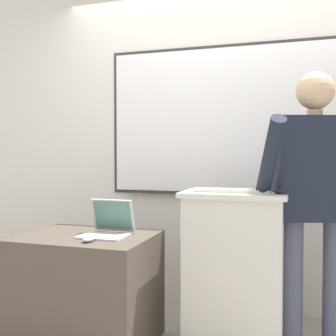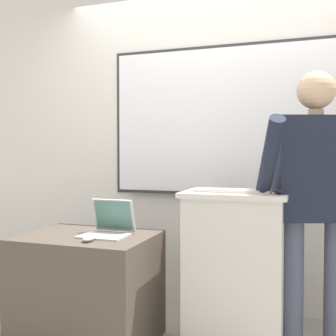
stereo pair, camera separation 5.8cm
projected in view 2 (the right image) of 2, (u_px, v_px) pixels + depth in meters
name	position (u px, v px, depth m)	size (l,w,h in m)	color
back_wall	(218.00, 139.00, 3.36)	(6.40, 0.17, 2.67)	silver
lectern_podium	(235.00, 271.00, 2.61)	(0.64, 0.44, 0.99)	beige
side_desk	(88.00, 289.00, 2.71)	(0.84, 0.64, 0.70)	#4C4238
person_presenter	(315.00, 191.00, 2.50)	(0.64, 0.67, 1.71)	#474C60
laptop	(109.00, 224.00, 2.70)	(0.29, 0.29, 0.22)	#B7BABF
wireless_keyboard	(232.00, 191.00, 2.54)	(0.46, 0.13, 0.02)	beige
computer_mouse_by_laptop	(89.00, 239.00, 2.49)	(0.06, 0.10, 0.03)	#BCBCC1
computer_mouse_by_keyboard	(280.00, 191.00, 2.43)	(0.06, 0.10, 0.03)	black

